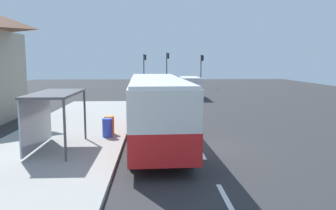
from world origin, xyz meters
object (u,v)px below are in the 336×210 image
white_van (190,86)px  traffic_light_median (167,64)px  bus_shelter (48,106)px  traffic_light_near_side (202,66)px  recycling_bin_blue (108,128)px  traffic_light_far_side (145,65)px  bus (156,106)px  recycling_bin_orange (109,125)px  sedan_near (178,81)px

white_van → traffic_light_median: 15.55m
traffic_light_median → bus_shelter: traffic_light_median is taller
white_van → traffic_light_near_side: 14.22m
traffic_light_near_side → traffic_light_median: (-5.10, 1.60, 0.22)m
traffic_light_near_side → recycling_bin_blue: bearing=-106.3°
traffic_light_near_side → bus_shelter: 37.46m
white_van → traffic_light_near_side: (3.30, 13.69, 1.98)m
traffic_light_near_side → traffic_light_far_side: 8.64m
bus_shelter → traffic_light_near_side: bearing=71.4°
white_van → traffic_light_median: size_ratio=0.97×
bus → traffic_light_near_side: 34.69m
white_van → recycling_bin_orange: (-6.40, -18.84, -0.69)m
white_van → traffic_light_far_side: (-5.30, 14.49, 2.05)m
sedan_near → traffic_light_far_side: (-5.40, -4.57, 2.60)m
recycling_bin_blue → traffic_light_median: (4.60, 34.83, 2.89)m
recycling_bin_orange → traffic_light_near_side: size_ratio=0.19×
sedan_near → traffic_light_median: traffic_light_median is taller
white_van → traffic_light_near_side: traffic_light_near_side is taller
recycling_bin_blue → traffic_light_far_side: traffic_light_far_side is taller
recycling_bin_blue → bus: bearing=-15.0°
traffic_light_median → traffic_light_near_side: bearing=-17.4°
sedan_near → traffic_light_near_side: traffic_light_near_side is taller
recycling_bin_blue → bus_shelter: bearing=-134.4°
traffic_light_near_side → traffic_light_far_side: (-8.60, 0.80, 0.07)m
bus → sedan_near: 39.48m
bus → traffic_light_near_side: (7.21, 33.90, 1.48)m
traffic_light_median → bus_shelter: 37.74m
bus → traffic_light_near_side: size_ratio=2.22×
traffic_light_far_side → recycling_bin_blue: bearing=-91.8°
recycling_bin_blue → traffic_light_near_side: traffic_light_near_side is taller
bus → white_van: 20.59m
bus → sedan_near: bus is taller
bus_shelter → traffic_light_far_side: bearing=84.8°
white_van → traffic_light_near_side: size_ratio=1.04×
sedan_near → traffic_light_far_side: bearing=-139.8°
white_van → recycling_bin_orange: 19.91m
recycling_bin_orange → traffic_light_near_side: bearing=73.4°
traffic_light_far_side → white_van: bearing=-69.9°
recycling_bin_orange → bus_shelter: bearing=-126.7°
white_van → recycling_bin_orange: bearing=-108.8°
traffic_light_far_side → traffic_light_median: 3.59m
bus → traffic_light_far_side: bearing=92.3°
recycling_bin_orange → traffic_light_near_side: (9.70, 32.53, 2.67)m
recycling_bin_orange → recycling_bin_blue: bearing=-90.0°
recycling_bin_orange → bus_shelter: size_ratio=0.24×
recycling_bin_blue → white_van: bearing=71.9°
sedan_near → recycling_bin_orange: bearing=-99.7°
bus_shelter → bus: bearing=18.8°
traffic_light_median → sedan_near: bearing=63.2°
traffic_light_far_side → traffic_light_median: bearing=12.9°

